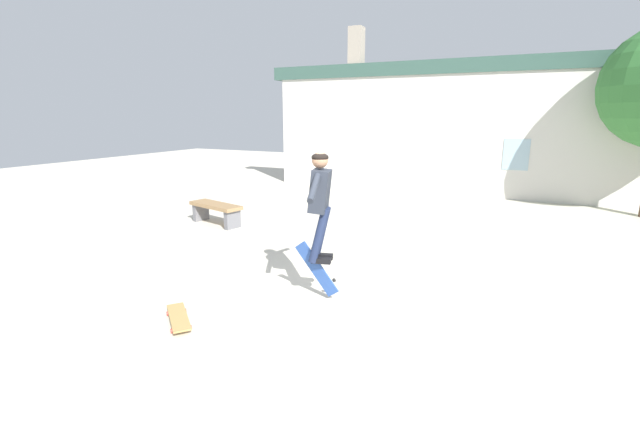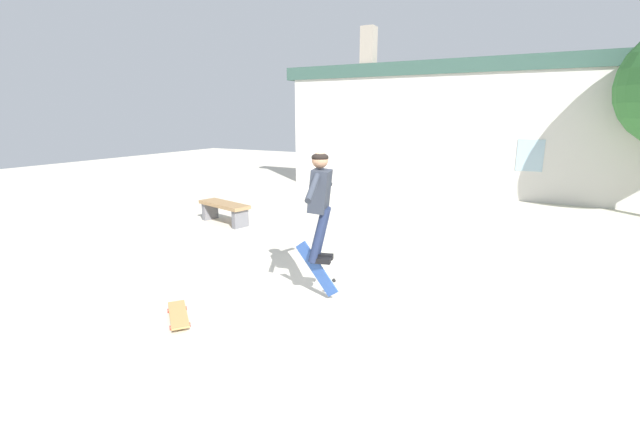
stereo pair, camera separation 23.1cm
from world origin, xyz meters
TOP-DOWN VIEW (x-y plane):
  - ground_plane at (0.00, 0.00)m, footprint 40.00×40.00m
  - building_backdrop at (-0.03, 9.22)m, footprint 12.61×0.52m
  - park_bench at (-4.19, 2.89)m, footprint 1.48×0.77m
  - skater at (-0.23, 0.26)m, footprint 0.43×1.27m
  - skateboard_flipping at (-0.28, 0.25)m, footprint 0.64×0.16m
  - skateboard_resting at (-1.49, -1.11)m, footprint 0.73×0.66m

SIDE VIEW (x-z plane):
  - ground_plane at x=0.00m, z-range 0.00..0.00m
  - skateboard_resting at x=-1.49m, z-range 0.03..0.11m
  - park_bench at x=-4.19m, z-range 0.10..0.58m
  - skateboard_flipping at x=-0.28m, z-range 0.04..0.82m
  - skater at x=-0.23m, z-range 0.70..2.16m
  - building_backdrop at x=-0.03m, z-range -0.49..4.76m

